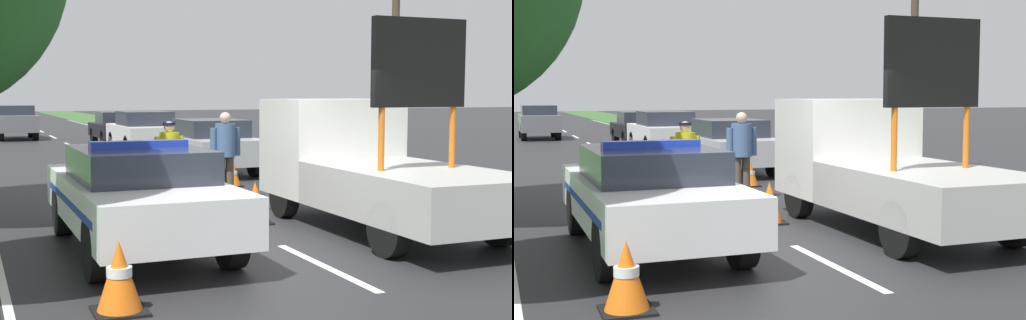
# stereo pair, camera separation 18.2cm
# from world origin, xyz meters

# --- Properties ---
(ground_plane) EXTENTS (160.00, 160.00, 0.00)m
(ground_plane) POSITION_xyz_m (0.00, 0.00, 0.00)
(ground_plane) COLOR #28282B
(lane_markings) EXTENTS (7.69, 64.29, 0.01)m
(lane_markings) POSITION_xyz_m (0.00, 17.52, 0.00)
(lane_markings) COLOR silver
(lane_markings) RESTS_ON ground
(grass_verge_right) EXTENTS (4.15, 120.00, 0.03)m
(grass_verge_right) POSITION_xyz_m (5.97, 20.00, 0.01)
(grass_verge_right) COLOR #38602D
(grass_verge_right) RESTS_ON ground
(police_car) EXTENTS (1.90, 4.87, 1.53)m
(police_car) POSITION_xyz_m (-1.95, 0.47, 0.78)
(police_car) COLOR white
(police_car) RESTS_ON ground
(work_truck) EXTENTS (2.09, 5.23, 3.25)m
(work_truck) POSITION_xyz_m (1.95, 0.83, 1.00)
(work_truck) COLOR white
(work_truck) RESTS_ON ground
(road_barrier) EXTENTS (2.65, 0.08, 1.00)m
(road_barrier) POSITION_xyz_m (-0.29, 4.88, 0.82)
(road_barrier) COLOR black
(road_barrier) RESTS_ON ground
(police_officer) EXTENTS (0.59, 0.37, 1.64)m
(police_officer) POSITION_xyz_m (-0.50, 4.04, 0.97)
(police_officer) COLOR #191E38
(police_officer) RESTS_ON ground
(pedestrian_civilian) EXTENTS (0.64, 0.41, 1.79)m
(pedestrian_civilian) POSITION_xyz_m (0.75, 4.35, 1.05)
(pedestrian_civilian) COLOR brown
(pedestrian_civilian) RESTS_ON ground
(traffic_cone_near_police) EXTENTS (0.40, 0.40, 0.56)m
(traffic_cone_near_police) POSITION_xyz_m (1.66, 6.31, 0.28)
(traffic_cone_near_police) COLOR black
(traffic_cone_near_police) RESTS_ON ground
(traffic_cone_centre_front) EXTENTS (0.51, 0.51, 0.71)m
(traffic_cone_centre_front) POSITION_xyz_m (0.32, 1.72, 0.35)
(traffic_cone_centre_front) COLOR black
(traffic_cone_centre_front) RESTS_ON ground
(traffic_cone_near_truck) EXTENTS (0.53, 0.53, 0.73)m
(traffic_cone_near_truck) POSITION_xyz_m (-2.77, -2.27, 0.36)
(traffic_cone_near_truck) COLOR black
(traffic_cone_near_truck) RESTS_ON ground
(traffic_cone_behind_barrier) EXTENTS (0.44, 0.44, 0.61)m
(traffic_cone_behind_barrier) POSITION_xyz_m (-0.37, 2.60, 0.30)
(traffic_cone_behind_barrier) COLOR black
(traffic_cone_behind_barrier) RESTS_ON ground
(traffic_cone_lane_edge) EXTENTS (0.36, 0.36, 0.51)m
(traffic_cone_lane_edge) POSITION_xyz_m (-2.17, 5.45, 0.25)
(traffic_cone_lane_edge) COLOR black
(traffic_cone_lane_edge) RESTS_ON ground
(queued_car_sedan_silver) EXTENTS (1.83, 4.42, 1.46)m
(queued_car_sedan_silver) POSITION_xyz_m (2.09, 9.30, 0.77)
(queued_car_sedan_silver) COLOR #B2B2B7
(queued_car_sedan_silver) RESTS_ON ground
(queued_car_van_white) EXTENTS (1.88, 4.16, 1.54)m
(queued_car_van_white) POSITION_xyz_m (1.72, 15.33, 0.82)
(queued_car_van_white) COLOR silver
(queued_car_van_white) RESTS_ON ground
(queued_car_sedan_black) EXTENTS (1.92, 3.99, 1.40)m
(queued_car_sedan_black) POSITION_xyz_m (1.95, 20.77, 0.73)
(queued_car_sedan_black) COLOR black
(queued_car_sedan_black) RESTS_ON ground
(queued_car_suv_grey) EXTENTS (1.75, 4.03, 1.60)m
(queued_car_suv_grey) POSITION_xyz_m (-1.79, 26.40, 0.85)
(queued_car_suv_grey) COLOR slate
(queued_car_suv_grey) RESTS_ON ground
(utility_pole) EXTENTS (1.20, 0.20, 6.63)m
(utility_pole) POSITION_xyz_m (6.35, 6.76, 3.43)
(utility_pole) COLOR #473828
(utility_pole) RESTS_ON ground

